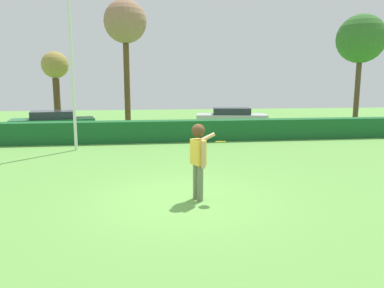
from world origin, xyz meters
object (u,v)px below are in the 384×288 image
(person, at_px, (199,153))
(frisbee, at_px, (221,142))
(oak_tree, at_px, (361,40))
(bare_elm_tree, at_px, (55,69))
(birch_tree, at_px, (125,24))
(parked_car_green, at_px, (53,121))
(parked_car_silver, at_px, (231,117))
(lamppost, at_px, (72,62))

(person, xyz_separation_m, frisbee, (0.51, -0.01, 0.25))
(oak_tree, bearing_deg, bare_elm_tree, 179.00)
(oak_tree, bearing_deg, birch_tree, -177.20)
(frisbee, distance_m, parked_car_green, 13.67)
(person, bearing_deg, frisbee, -1.13)
(parked_car_silver, bearing_deg, bare_elm_tree, 165.17)
(frisbee, xyz_separation_m, parked_car_green, (-6.44, 12.04, -0.67))
(person, relative_size, parked_car_silver, 0.40)
(person, distance_m, lamppost, 8.38)
(lamppost, bearing_deg, bare_elm_tree, 106.11)
(parked_car_green, bearing_deg, lamppost, -68.26)
(parked_car_silver, xyz_separation_m, birch_tree, (-6.25, 1.71, 5.56))
(person, xyz_separation_m, oak_tree, (13.85, 15.84, 4.58))
(lamppost, xyz_separation_m, oak_tree, (17.78, 8.84, 2.18))
(parked_car_green, height_order, bare_elm_tree, bare_elm_tree)
(lamppost, distance_m, birch_tree, 8.70)
(lamppost, height_order, parked_car_green, lamppost)
(lamppost, height_order, parked_car_silver, lamppost)
(frisbee, height_order, bare_elm_tree, bare_elm_tree)
(person, relative_size, oak_tree, 0.24)
(person, distance_m, oak_tree, 21.53)
(birch_tree, bearing_deg, parked_car_silver, -15.26)
(frisbee, xyz_separation_m, oak_tree, (13.34, 15.85, 4.32))
(parked_car_green, height_order, parked_car_silver, same)
(person, height_order, birch_tree, birch_tree)
(person, height_order, parked_car_silver, person)
(bare_elm_tree, bearing_deg, birch_tree, -14.23)
(parked_car_green, bearing_deg, birch_tree, 38.39)
(lamppost, relative_size, oak_tree, 0.86)
(parked_car_silver, distance_m, birch_tree, 8.54)
(person, xyz_separation_m, parked_car_silver, (4.15, 13.36, -0.42))
(lamppost, xyz_separation_m, bare_elm_tree, (-2.65, 9.19, 0.10))
(person, distance_m, bare_elm_tree, 17.66)
(bare_elm_tree, bearing_deg, parked_car_silver, -14.83)
(lamppost, bearing_deg, parked_car_green, 111.74)
(lamppost, bearing_deg, frisbee, -57.69)
(parked_car_silver, xyz_separation_m, bare_elm_tree, (-10.73, 2.84, 2.92))
(birch_tree, bearing_deg, frisbee, -80.16)
(parked_car_silver, bearing_deg, parked_car_green, -172.50)
(lamppost, distance_m, oak_tree, 19.97)
(parked_car_green, relative_size, oak_tree, 0.60)
(parked_car_green, height_order, oak_tree, oak_tree)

